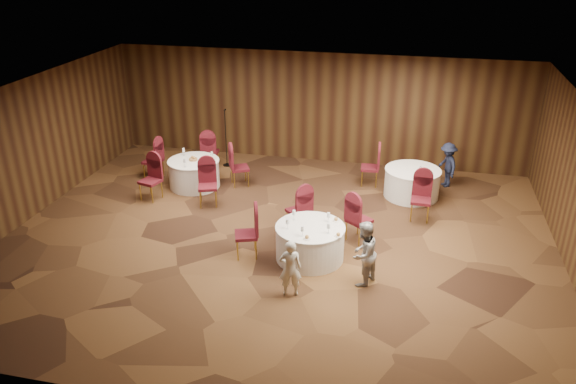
% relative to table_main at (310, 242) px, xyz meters
% --- Properties ---
extents(ground, '(12.00, 12.00, 0.00)m').
position_rel_table_main_xyz_m(ground, '(-0.85, 0.59, -0.38)').
color(ground, black).
rests_on(ground, ground).
extents(room_shell, '(12.00, 12.00, 12.00)m').
position_rel_table_main_xyz_m(room_shell, '(-0.85, 0.59, 1.59)').
color(room_shell, silver).
rests_on(room_shell, ground).
extents(table_main, '(1.44, 1.44, 0.74)m').
position_rel_table_main_xyz_m(table_main, '(0.00, 0.00, 0.00)').
color(table_main, white).
rests_on(table_main, ground).
extents(table_left, '(1.36, 1.36, 0.74)m').
position_rel_table_main_xyz_m(table_left, '(-3.70, 2.95, 0.00)').
color(table_left, white).
rests_on(table_left, ground).
extents(table_right, '(1.42, 1.42, 0.74)m').
position_rel_table_main_xyz_m(table_right, '(1.98, 3.59, 0.00)').
color(table_right, white).
rests_on(table_right, ground).
extents(chairs_main, '(2.92, 2.02, 1.00)m').
position_rel_table_main_xyz_m(chairs_main, '(-0.30, 0.65, 0.12)').
color(chairs_main, '#420D0F').
rests_on(chairs_main, ground).
extents(chairs_left, '(3.11, 2.93, 1.00)m').
position_rel_table_main_xyz_m(chairs_left, '(-3.74, 2.94, 0.12)').
color(chairs_left, '#420D0F').
rests_on(chairs_left, ground).
extents(chairs_right, '(1.90, 2.31, 1.00)m').
position_rel_table_main_xyz_m(chairs_right, '(1.53, 3.20, 0.12)').
color(chairs_right, '#420D0F').
rests_on(chairs_right, ground).
extents(tabletop_main, '(1.16, 1.03, 0.22)m').
position_rel_table_main_xyz_m(tabletop_main, '(0.14, -0.09, 0.47)').
color(tabletop_main, silver).
rests_on(tabletop_main, table_main).
extents(tabletop_left, '(0.92, 0.81, 0.22)m').
position_rel_table_main_xyz_m(tabletop_left, '(-3.70, 2.95, 0.45)').
color(tabletop_left, silver).
rests_on(tabletop_left, table_left).
extents(tabletop_right, '(0.08, 0.08, 0.22)m').
position_rel_table_main_xyz_m(tabletop_right, '(2.14, 3.35, 0.52)').
color(tabletop_right, silver).
rests_on(tabletop_right, table_right).
extents(mic_stand, '(0.24, 0.24, 1.69)m').
position_rel_table_main_xyz_m(mic_stand, '(-3.34, 4.57, 0.13)').
color(mic_stand, black).
rests_on(mic_stand, ground).
extents(woman_a, '(0.47, 0.37, 1.15)m').
position_rel_table_main_xyz_m(woman_a, '(-0.11, -1.37, 0.20)').
color(woman_a, silver).
rests_on(woman_a, ground).
extents(woman_b, '(0.72, 0.79, 1.32)m').
position_rel_table_main_xyz_m(woman_b, '(1.16, -0.69, 0.28)').
color(woman_b, '#9E9EA2').
rests_on(woman_b, ground).
extents(man_c, '(0.73, 0.90, 1.21)m').
position_rel_table_main_xyz_m(man_c, '(2.86, 4.46, 0.23)').
color(man_c, '#161B31').
rests_on(man_c, ground).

